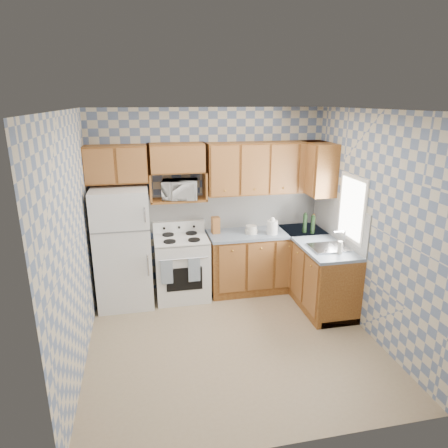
{
  "coord_description": "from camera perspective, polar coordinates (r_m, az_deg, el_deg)",
  "views": [
    {
      "loc": [
        -0.96,
        -4.11,
        2.8
      ],
      "look_at": [
        0.05,
        0.75,
        1.25
      ],
      "focal_mm": 32.0,
      "sensor_mm": 36.0,
      "label": 1
    }
  ],
  "objects": [
    {
      "name": "floor",
      "position": [
        5.06,
        1.22,
        -16.24
      ],
      "size": [
        3.4,
        3.4,
        0.0
      ],
      "primitive_type": "plane",
      "color": "#90795A",
      "rests_on": "ground"
    },
    {
      "name": "back_wall",
      "position": [
        5.96,
        -2.13,
        3.27
      ],
      "size": [
        3.4,
        0.02,
        2.7
      ],
      "primitive_type": "cube",
      "color": "slate",
      "rests_on": "ground"
    },
    {
      "name": "right_wall",
      "position": [
        5.1,
        20.28,
        -0.26
      ],
      "size": [
        0.02,
        3.2,
        2.7
      ],
      "primitive_type": "cube",
      "color": "slate",
      "rests_on": "ground"
    },
    {
      "name": "backsplash_back",
      "position": [
        6.07,
        1.62,
        2.07
      ],
      "size": [
        2.6,
        0.02,
        0.56
      ],
      "primitive_type": "cube",
      "color": "white",
      "rests_on": "back_wall"
    },
    {
      "name": "backsplash_right",
      "position": [
        5.8,
        15.97,
        0.65
      ],
      "size": [
        0.02,
        1.6,
        0.56
      ],
      "primitive_type": "cube",
      "color": "white",
      "rests_on": "right_wall"
    },
    {
      "name": "refrigerator",
      "position": [
        5.71,
        -14.2,
        -3.27
      ],
      "size": [
        0.75,
        0.7,
        1.68
      ],
      "primitive_type": "cube",
      "color": "silver",
      "rests_on": "floor"
    },
    {
      "name": "stove_body",
      "position": [
        5.89,
        -6.04,
        -6.25
      ],
      "size": [
        0.76,
        0.65,
        0.9
      ],
      "primitive_type": "cube",
      "color": "silver",
      "rests_on": "floor"
    },
    {
      "name": "cooktop",
      "position": [
        5.73,
        -6.18,
        -2.08
      ],
      "size": [
        0.76,
        0.65,
        0.02
      ],
      "primitive_type": "cube",
      "color": "silver",
      "rests_on": "stove_body"
    },
    {
      "name": "backguard",
      "position": [
        5.96,
        -6.48,
        -0.35
      ],
      "size": [
        0.76,
        0.08,
        0.17
      ],
      "primitive_type": "cube",
      "color": "silver",
      "rests_on": "cooktop"
    },
    {
      "name": "dish_towel_left",
      "position": [
        5.52,
        -8.17,
        -6.81
      ],
      "size": [
        0.16,
        0.02,
        0.34
      ],
      "primitive_type": "cube",
      "color": "navy",
      "rests_on": "stove_body"
    },
    {
      "name": "dish_towel_right",
      "position": [
        5.55,
        -4.28,
        -6.53
      ],
      "size": [
        0.16,
        0.02,
        0.34
      ],
      "primitive_type": "cube",
      "color": "navy",
      "rests_on": "stove_body"
    },
    {
      "name": "base_cabinets_back",
      "position": [
        6.16,
        6.05,
        -5.27
      ],
      "size": [
        1.75,
        0.6,
        0.88
      ],
      "primitive_type": "cube",
      "color": "#5E2C12",
      "rests_on": "floor"
    },
    {
      "name": "base_cabinets_right",
      "position": [
        5.93,
        12.86,
        -6.55
      ],
      "size": [
        0.6,
        1.6,
        0.88
      ],
      "primitive_type": "cube",
      "color": "#5E2C12",
      "rests_on": "floor"
    },
    {
      "name": "countertop_back",
      "position": [
        6.0,
        6.21,
        -1.22
      ],
      "size": [
        1.77,
        0.63,
        0.04
      ],
      "primitive_type": "cube",
      "color": "slate",
      "rests_on": "base_cabinets_back"
    },
    {
      "name": "countertop_right",
      "position": [
        5.76,
        13.12,
        -2.37
      ],
      "size": [
        0.63,
        1.6,
        0.04
      ],
      "primitive_type": "cube",
      "color": "slate",
      "rests_on": "base_cabinets_right"
    },
    {
      "name": "upper_cabinets_back",
      "position": [
        5.9,
        6.09,
        7.99
      ],
      "size": [
        1.75,
        0.33,
        0.74
      ],
      "primitive_type": "cube",
      "color": "#5E2C12",
      "rests_on": "back_wall"
    },
    {
      "name": "upper_cabinets_fridge",
      "position": [
        5.61,
        -15.15,
        8.26
      ],
      "size": [
        0.82,
        0.33,
        0.5
      ],
      "primitive_type": "cube",
      "color": "#5E2C12",
      "rests_on": "back_wall"
    },
    {
      "name": "upper_cabinets_right",
      "position": [
        5.98,
        13.19,
        7.77
      ],
      "size": [
        0.33,
        0.7,
        0.74
      ],
      "primitive_type": "cube",
      "color": "#5E2C12",
      "rests_on": "right_wall"
    },
    {
      "name": "microwave_shelf",
      "position": [
        5.73,
        -6.51,
        3.45
      ],
      "size": [
        0.8,
        0.33,
        0.03
      ],
      "primitive_type": "cube",
      "color": "#5E2C12",
      "rests_on": "back_wall"
    },
    {
      "name": "microwave",
      "position": [
        5.69,
        -6.32,
        4.93
      ],
      "size": [
        0.54,
        0.41,
        0.27
      ],
      "primitive_type": "imported",
      "rotation": [
        0.0,
        0.0,
        -0.16
      ],
      "color": "silver",
      "rests_on": "microwave_shelf"
    },
    {
      "name": "sink",
      "position": [
        5.46,
        14.69,
        -3.32
      ],
      "size": [
        0.48,
        0.4,
        0.03
      ],
      "primitive_type": "cube",
      "color": "#B7B7BC",
      "rests_on": "countertop_right"
    },
    {
      "name": "window",
      "position": [
        5.44,
        17.81,
        2.13
      ],
      "size": [
        0.02,
        0.66,
        0.86
      ],
      "primitive_type": "cube",
      "color": "silver",
      "rests_on": "right_wall"
    },
    {
      "name": "bottle_0",
      "position": [
        5.98,
        11.47,
        0.09
      ],
      "size": [
        0.06,
        0.06,
        0.28
      ],
      "primitive_type": "cylinder",
      "color": "black",
      "rests_on": "countertop_back"
    },
    {
      "name": "bottle_1",
      "position": [
        5.97,
        12.57,
        -0.11
      ],
      "size": [
        0.06,
        0.06,
        0.26
      ],
      "primitive_type": "cylinder",
      "color": "black",
      "rests_on": "countertop_back"
    },
    {
      "name": "bottle_2",
      "position": [
        6.08,
        12.62,
        0.12
      ],
      "size": [
        0.06,
        0.06,
        0.24
      ],
      "primitive_type": "cylinder",
      "color": "#56290E",
      "rests_on": "countertop_back"
    },
    {
      "name": "knife_block",
      "position": [
        5.84,
        -1.21,
        -0.15
      ],
      "size": [
        0.12,
        0.12,
        0.25
      ],
      "primitive_type": "cube",
      "rotation": [
        0.0,
        0.0,
        0.1
      ],
      "color": "brown",
      "rests_on": "countertop_back"
    },
    {
      "name": "electric_kettle",
      "position": [
        5.85,
        6.9,
        -0.49
      ],
      "size": [
        0.16,
        0.16,
        0.2
      ],
      "primitive_type": "cylinder",
      "color": "silver",
      "rests_on": "countertop_back"
    },
    {
      "name": "food_containers",
      "position": [
        5.86,
        3.92,
        -0.79
      ],
      "size": [
        0.18,
        0.18,
        0.12
      ],
      "primitive_type": null,
      "color": "beige",
      "rests_on": "countertop_back"
    },
    {
      "name": "soap_bottle",
      "position": [
        5.28,
        16.22,
        -3.26
      ],
      "size": [
        0.06,
        0.06,
        0.17
      ],
      "primitive_type": "cylinder",
      "color": "beige",
      "rests_on": "countertop_right"
    }
  ]
}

